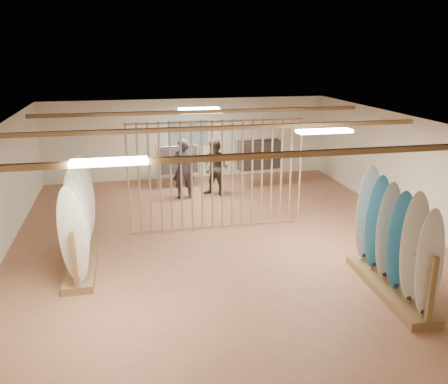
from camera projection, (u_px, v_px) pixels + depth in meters
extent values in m
plane|color=#A76E51|center=(224.00, 239.00, 11.53)|extent=(12.00, 12.00, 0.00)
plane|color=#9C9893|center=(224.00, 124.00, 10.72)|extent=(12.00, 12.00, 0.00)
plane|color=white|center=(188.00, 139.00, 16.74)|extent=(12.00, 0.00, 12.00)
plane|color=white|center=(333.00, 321.00, 5.51)|extent=(12.00, 0.00, 12.00)
plane|color=white|center=(414.00, 173.00, 12.14)|extent=(0.00, 12.00, 12.00)
cube|color=olive|center=(224.00, 128.00, 10.75)|extent=(9.50, 6.12, 0.10)
cube|color=white|center=(224.00, 127.00, 10.74)|extent=(1.20, 0.35, 0.06)
cylinder|color=tan|center=(128.00, 180.00, 11.43)|extent=(0.05, 0.05, 2.78)
cylinder|color=tan|center=(139.00, 180.00, 11.48)|extent=(0.05, 0.05, 2.78)
cylinder|color=tan|center=(150.00, 179.00, 11.54)|extent=(0.05, 0.05, 2.78)
cylinder|color=tan|center=(160.00, 179.00, 11.59)|extent=(0.05, 0.05, 2.78)
cylinder|color=tan|center=(171.00, 178.00, 11.64)|extent=(0.05, 0.05, 2.78)
cylinder|color=tan|center=(181.00, 177.00, 11.69)|extent=(0.05, 0.05, 2.78)
cylinder|color=tan|center=(192.00, 177.00, 11.75)|extent=(0.05, 0.05, 2.78)
cylinder|color=tan|center=(202.00, 176.00, 11.80)|extent=(0.05, 0.05, 2.78)
cylinder|color=tan|center=(212.00, 176.00, 11.85)|extent=(0.05, 0.05, 2.78)
cylinder|color=tan|center=(222.00, 175.00, 11.90)|extent=(0.05, 0.05, 2.78)
cylinder|color=tan|center=(232.00, 175.00, 11.96)|extent=(0.05, 0.05, 2.78)
cylinder|color=tan|center=(242.00, 174.00, 12.01)|extent=(0.05, 0.05, 2.78)
cylinder|color=tan|center=(252.00, 173.00, 12.06)|extent=(0.05, 0.05, 2.78)
cylinder|color=tan|center=(262.00, 173.00, 12.11)|extent=(0.05, 0.05, 2.78)
cylinder|color=tan|center=(271.00, 172.00, 12.17)|extent=(0.05, 0.05, 2.78)
cylinder|color=tan|center=(281.00, 172.00, 12.22)|extent=(0.05, 0.05, 2.78)
cylinder|color=tan|center=(291.00, 171.00, 12.27)|extent=(0.05, 0.05, 2.78)
cylinder|color=tan|center=(300.00, 171.00, 12.32)|extent=(0.05, 0.05, 2.78)
cube|color=teal|center=(188.00, 133.00, 16.67)|extent=(1.40, 0.03, 0.90)
cube|color=olive|center=(83.00, 258.00, 10.29)|extent=(0.60, 3.05, 0.16)
cylinder|color=black|center=(79.00, 216.00, 10.00)|extent=(0.03, 2.99, 0.01)
ellipsoid|color=silver|center=(73.00, 235.00, 8.74)|extent=(0.51, 0.07, 1.97)
ellipsoid|color=white|center=(75.00, 227.00, 9.15)|extent=(0.51, 0.07, 1.97)
ellipsoid|color=white|center=(77.00, 219.00, 9.57)|extent=(0.51, 0.07, 1.97)
ellipsoid|color=white|center=(79.00, 212.00, 9.98)|extent=(0.51, 0.07, 1.97)
ellipsoid|color=white|center=(80.00, 206.00, 10.39)|extent=(0.51, 0.07, 1.97)
ellipsoid|color=white|center=(82.00, 200.00, 10.80)|extent=(0.51, 0.07, 1.97)
ellipsoid|color=silver|center=(83.00, 194.00, 11.22)|extent=(0.51, 0.07, 1.97)
cube|color=olive|center=(389.00, 287.00, 9.02)|extent=(0.76, 2.72, 0.16)
cylinder|color=black|center=(394.00, 239.00, 8.73)|extent=(0.18, 2.64, 0.01)
ellipsoid|color=white|center=(430.00, 261.00, 7.63)|extent=(0.52, 0.10, 2.01)
ellipsoid|color=white|center=(415.00, 249.00, 8.06)|extent=(0.52, 0.10, 2.01)
ellipsoid|color=#2D8CD1|center=(401.00, 239.00, 8.49)|extent=(0.52, 0.10, 2.01)
ellipsoid|color=silver|center=(389.00, 230.00, 8.93)|extent=(0.52, 0.10, 2.01)
ellipsoid|color=#2D8CD1|center=(378.00, 222.00, 9.36)|extent=(0.52, 0.10, 2.01)
ellipsoid|color=white|center=(368.00, 214.00, 9.79)|extent=(0.52, 0.10, 2.01)
cylinder|color=silver|center=(177.00, 146.00, 15.39)|extent=(1.36, 0.14, 0.03)
cube|color=black|center=(178.00, 160.00, 15.53)|extent=(1.29, 0.44, 0.83)
cylinder|color=silver|center=(178.00, 167.00, 15.59)|extent=(0.03, 0.03, 1.46)
cylinder|color=silver|center=(259.00, 139.00, 15.54)|extent=(1.53, 0.23, 0.03)
cube|color=black|center=(259.00, 155.00, 15.70)|extent=(1.47, 0.56, 0.94)
cylinder|color=silver|center=(259.00, 162.00, 15.77)|extent=(0.03, 0.03, 1.65)
imported|color=#26242C|center=(183.00, 165.00, 14.46)|extent=(0.80, 0.57, 2.10)
imported|color=#302E25|center=(216.00, 164.00, 14.66)|extent=(1.25, 1.22, 2.05)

